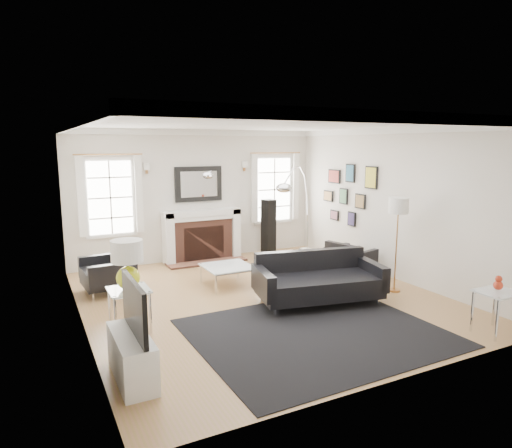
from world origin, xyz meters
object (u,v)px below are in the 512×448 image
armchair_right (349,259)px  arc_floor_lamp (297,211)px  armchair_left (111,272)px  fireplace (202,236)px  sofa (317,281)px  gourd_lamp (127,261)px  coffee_table (228,268)px

armchair_right → arc_floor_lamp: arc_floor_lamp is taller
armchair_left → arc_floor_lamp: (3.72, 0.00, 0.82)m
arc_floor_lamp → armchair_right: bearing=-60.3°
fireplace → armchair_right: size_ratio=1.82×
sofa → armchair_right: size_ratio=2.27×
gourd_lamp → arc_floor_lamp: bearing=26.1°
armchair_right → coffee_table: bearing=170.8°
fireplace → coffee_table: bearing=-97.0°
sofa → armchair_right: bearing=35.9°
fireplace → armchair_right: 3.16m
armchair_right → gourd_lamp: gourd_lamp is taller
coffee_table → gourd_lamp: size_ratio=1.22×
fireplace → arc_floor_lamp: bearing=-39.7°
sofa → armchair_right: 1.79m
armchair_left → gourd_lamp: size_ratio=1.42×
fireplace → gourd_lamp: bearing=-124.9°
fireplace → gourd_lamp: 3.87m
fireplace → coffee_table: fireplace is taller
armchair_left → armchair_right: size_ratio=1.02×
sofa → coffee_table: bearing=123.1°
fireplace → armchair_right: bearing=-47.1°
armchair_right → sofa: bearing=-144.1°
armchair_left → arc_floor_lamp: bearing=0.0°
armchair_right → arc_floor_lamp: bearing=119.7°
arc_floor_lamp → fireplace: bearing=140.3°
sofa → arc_floor_lamp: (0.88, 2.05, 0.80)m
gourd_lamp → sofa: bearing=-3.9°
armchair_left → coffee_table: 2.00m
armchair_right → gourd_lamp: bearing=-168.9°
sofa → armchair_left: bearing=144.2°
sofa → gourd_lamp: gourd_lamp is taller
gourd_lamp → arc_floor_lamp: 4.21m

